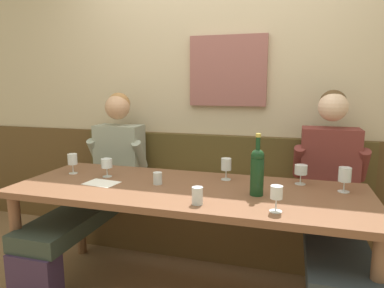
% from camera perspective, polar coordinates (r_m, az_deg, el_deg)
% --- Properties ---
extents(room_wall_back, '(6.80, 0.12, 2.80)m').
position_cam_1_polar(room_wall_back, '(2.98, 4.81, 10.42)').
color(room_wall_back, '#C8B494').
rests_on(room_wall_back, ground).
extents(wood_wainscot_panel, '(6.80, 0.03, 0.94)m').
position_cam_1_polar(wood_wainscot_panel, '(3.06, 4.34, -7.24)').
color(wood_wainscot_panel, brown).
rests_on(wood_wainscot_panel, ground).
extents(wall_bench, '(2.47, 0.42, 0.94)m').
position_cam_1_polar(wall_bench, '(2.93, 3.41, -11.95)').
color(wall_bench, brown).
rests_on(wall_bench, ground).
extents(dining_table, '(2.17, 0.80, 0.74)m').
position_cam_1_polar(dining_table, '(2.16, -0.76, -9.25)').
color(dining_table, brown).
rests_on(dining_table, ground).
extents(person_center_left_seat, '(0.50, 1.27, 1.30)m').
position_cam_1_polar(person_center_left_seat, '(2.81, -15.08, -5.65)').
color(person_center_left_seat, '#33233C').
rests_on(person_center_left_seat, ground).
extents(person_right_seat, '(0.51, 1.28, 1.33)m').
position_cam_1_polar(person_right_seat, '(2.44, 22.21, -8.10)').
color(person_right_seat, '#302C42').
rests_on(person_right_seat, ground).
extents(wine_bottle_clear_water, '(0.08, 0.08, 0.36)m').
position_cam_1_polar(wine_bottle_clear_water, '(1.99, 10.75, -4.25)').
color(wine_bottle_clear_water, '#14371A').
rests_on(wine_bottle_clear_water, dining_table).
extents(wine_glass_right_end, '(0.07, 0.07, 0.15)m').
position_cam_1_polar(wine_glass_right_end, '(2.29, 5.68, -3.57)').
color(wine_glass_right_end, silver).
rests_on(wine_glass_right_end, dining_table).
extents(wine_glass_by_bottle, '(0.07, 0.07, 0.15)m').
position_cam_1_polar(wine_glass_by_bottle, '(2.21, 23.99, -4.74)').
color(wine_glass_by_bottle, silver).
rests_on(wine_glass_by_bottle, dining_table).
extents(wine_glass_center_rear, '(0.08, 0.08, 0.13)m').
position_cam_1_polar(wine_glass_center_rear, '(2.29, 17.60, -4.23)').
color(wine_glass_center_rear, silver).
rests_on(wine_glass_center_rear, dining_table).
extents(wine_glass_near_bucket, '(0.07, 0.07, 0.14)m').
position_cam_1_polar(wine_glass_near_bucket, '(2.58, -19.19, -2.48)').
color(wine_glass_near_bucket, silver).
rests_on(wine_glass_near_bucket, dining_table).
extents(wine_glass_center_front, '(0.07, 0.07, 0.13)m').
position_cam_1_polar(wine_glass_center_front, '(2.43, -13.94, -3.27)').
color(wine_glass_center_front, silver).
rests_on(wine_glass_center_front, dining_table).
extents(wine_glass_mid_right, '(0.06, 0.06, 0.13)m').
position_cam_1_polar(wine_glass_mid_right, '(1.77, 13.82, -7.98)').
color(wine_glass_mid_right, silver).
rests_on(wine_glass_mid_right, dining_table).
extents(water_tumbler_center, '(0.06, 0.06, 0.08)m').
position_cam_1_polar(water_tumbler_center, '(2.21, -5.71, -5.66)').
color(water_tumbler_center, silver).
rests_on(water_tumbler_center, dining_table).
extents(water_tumbler_right, '(0.06, 0.06, 0.09)m').
position_cam_1_polar(water_tumbler_right, '(1.83, 0.89, -8.55)').
color(water_tumbler_right, silver).
rests_on(water_tumbler_right, dining_table).
extents(tasting_sheet_left_guest, '(0.23, 0.17, 0.00)m').
position_cam_1_polar(tasting_sheet_left_guest, '(2.30, -14.76, -6.28)').
color(tasting_sheet_left_guest, white).
rests_on(tasting_sheet_left_guest, dining_table).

